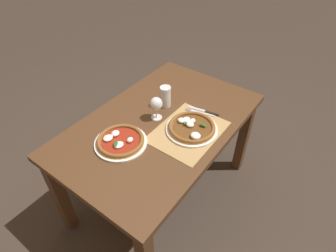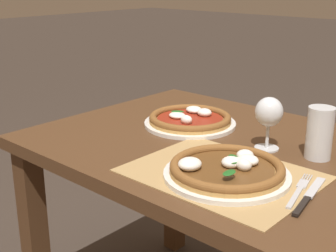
{
  "view_description": "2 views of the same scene",
  "coord_description": "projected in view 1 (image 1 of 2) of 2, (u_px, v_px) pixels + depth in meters",
  "views": [
    {
      "loc": [
        -1.05,
        -0.84,
        1.89
      ],
      "look_at": [
        -0.08,
        -0.12,
        0.83
      ],
      "focal_mm": 30.0,
      "sensor_mm": 36.0,
      "label": 1
    },
    {
      "loc": [
        0.66,
        -1.09,
        1.22
      ],
      "look_at": [
        -0.19,
        -0.15,
        0.81
      ],
      "focal_mm": 50.0,
      "sensor_mm": 36.0,
      "label": 2
    }
  ],
  "objects": [
    {
      "name": "dining_table",
      "position": [
        160.0,
        134.0,
        1.84
      ],
      "size": [
        1.34,
        0.84,
        0.74
      ],
      "color": "#4C301C",
      "rests_on": "ground"
    },
    {
      "name": "ground_plane",
      "position": [
        162.0,
        192.0,
        2.26
      ],
      "size": [
        24.0,
        24.0,
        0.0
      ],
      "primitive_type": "plane",
      "color": "#382D26"
    },
    {
      "name": "pizza_far",
      "position": [
        120.0,
        141.0,
        1.61
      ],
      "size": [
        0.31,
        0.31,
        0.05
      ],
      "color": "silver",
      "rests_on": "dining_table"
    },
    {
      "name": "knife",
      "position": [
        203.0,
        111.0,
        1.85
      ],
      "size": [
        0.06,
        0.21,
        0.01
      ],
      "color": "black",
      "rests_on": "paper_placemat"
    },
    {
      "name": "fork",
      "position": [
        199.0,
        112.0,
        1.83
      ],
      "size": [
        0.06,
        0.2,
        0.0
      ],
      "color": "#B7B7BC",
      "rests_on": "paper_placemat"
    },
    {
      "name": "paper_placemat",
      "position": [
        188.0,
        131.0,
        1.7
      ],
      "size": [
        0.46,
        0.35,
        0.0
      ],
      "primitive_type": "cube",
      "color": "#A88451",
      "rests_on": "dining_table"
    },
    {
      "name": "wine_glass",
      "position": [
        156.0,
        105.0,
        1.73
      ],
      "size": [
        0.08,
        0.08,
        0.16
      ],
      "color": "silver",
      "rests_on": "dining_table"
    },
    {
      "name": "pizza_near",
      "position": [
        192.0,
        127.0,
        1.7
      ],
      "size": [
        0.32,
        0.32,
        0.05
      ],
      "color": "silver",
      "rests_on": "paper_placemat"
    },
    {
      "name": "pint_glass",
      "position": [
        165.0,
        97.0,
        1.85
      ],
      "size": [
        0.07,
        0.07,
        0.15
      ],
      "color": "silver",
      "rests_on": "dining_table"
    }
  ]
}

